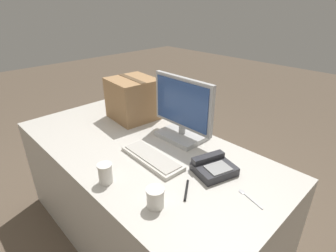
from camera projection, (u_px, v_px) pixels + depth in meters
The scene contains 10 objects.
ground_plane at pixel (145, 230), 1.96m from camera, with size 12.00×12.00×0.00m, color brown.
office_desk at pixel (143, 192), 1.80m from camera, with size 1.80×0.90×0.73m.
monitor at pixel (182, 113), 1.68m from camera, with size 0.47×0.23×0.41m.
keyboard at pixel (152, 158), 1.50m from camera, with size 0.42×0.16×0.03m.
desk_phone at pixel (213, 167), 1.39m from camera, with size 0.22×0.24×0.08m.
paper_cup_left at pixel (105, 173), 1.30m from camera, with size 0.08×0.08×0.11m.
paper_cup_right at pixel (155, 198), 1.15m from camera, with size 0.08×0.08×0.10m.
spoon at pixel (247, 196), 1.23m from camera, with size 0.15×0.06×0.00m.
cardboard_box at pixel (133, 99), 1.98m from camera, with size 0.35×0.34×0.31m.
pen_marker at pixel (186, 190), 1.26m from camera, with size 0.10×0.13×0.01m.
Camera 1 is at (1.15, -0.86, 1.56)m, focal length 28.00 mm.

